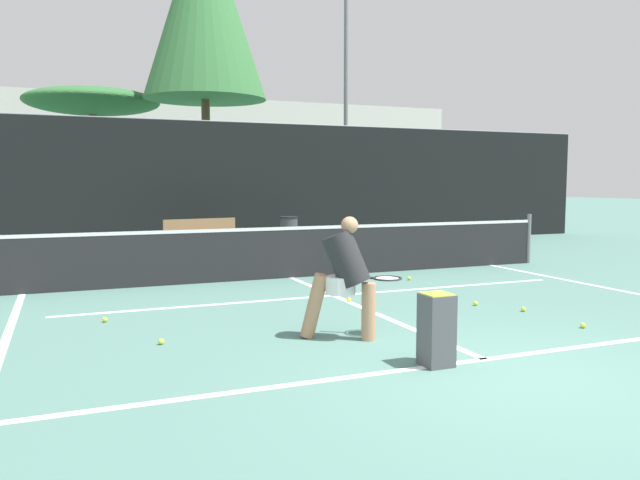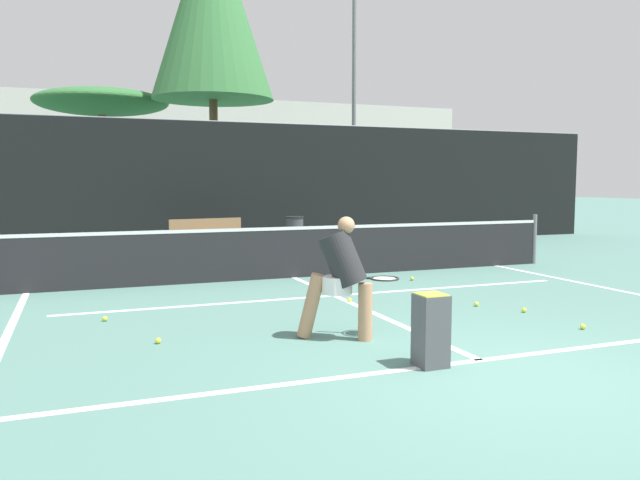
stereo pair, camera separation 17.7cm
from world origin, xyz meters
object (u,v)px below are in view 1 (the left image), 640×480
at_px(player_practicing, 344,274).
at_px(courtside_bench, 202,234).
at_px(trash_bin, 289,233).
at_px(parked_car, 248,216).
at_px(ball_hopper, 437,328).

relative_size(player_practicing, courtside_bench, 0.74).
relative_size(courtside_bench, trash_bin, 2.18).
bearing_deg(trash_bin, parked_car, 86.21).
bearing_deg(parked_car, courtside_bench, -116.90).
xyz_separation_m(courtside_bench, trash_bin, (2.30, 0.09, -0.04)).
height_order(ball_hopper, trash_bin, trash_bin).
bearing_deg(player_practicing, ball_hopper, -40.89).
bearing_deg(courtside_bench, player_practicing, -99.76).
distance_m(player_practicing, parked_car, 14.43).
distance_m(courtside_bench, parked_car, 5.85).
bearing_deg(courtside_bench, ball_hopper, -97.36).
bearing_deg(player_practicing, courtside_bench, 120.45).
height_order(player_practicing, trash_bin, player_practicing).
relative_size(player_practicing, trash_bin, 1.62).
relative_size(player_practicing, ball_hopper, 1.97).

